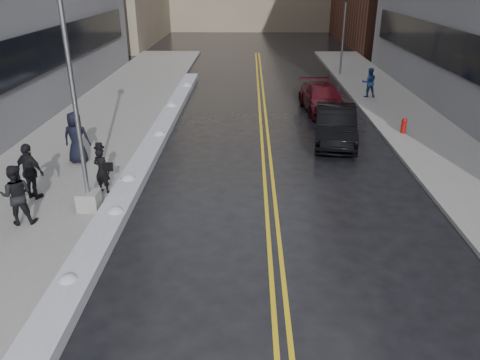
{
  "coord_description": "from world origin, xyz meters",
  "views": [
    {
      "loc": [
        1.75,
        -11.17,
        7.05
      ],
      "look_at": [
        1.49,
        1.78,
        1.3
      ],
      "focal_mm": 35.0,
      "sensor_mm": 36.0,
      "label": 1
    }
  ],
  "objects_px": {
    "lamppost": "(80,138)",
    "car_black": "(335,125)",
    "pedestrian_east": "(369,82)",
    "pedestrian_b": "(17,195)",
    "car_maroon": "(323,98)",
    "fire_hydrant": "(404,125)",
    "pedestrian_c": "(76,138)",
    "traffic_signal": "(344,28)",
    "pedestrian_fedora": "(102,170)",
    "pedestrian_d": "(30,172)"
  },
  "relations": [
    {
      "from": "pedestrian_fedora",
      "to": "lamppost",
      "type": "bearing_deg",
      "value": 104.69
    },
    {
      "from": "pedestrian_c",
      "to": "car_maroon",
      "type": "height_order",
      "value": "pedestrian_c"
    },
    {
      "from": "pedestrian_b",
      "to": "lamppost",
      "type": "bearing_deg",
      "value": -164.75
    },
    {
      "from": "pedestrian_c",
      "to": "traffic_signal",
      "type": "bearing_deg",
      "value": -126.57
    },
    {
      "from": "fire_hydrant",
      "to": "car_maroon",
      "type": "height_order",
      "value": "car_maroon"
    },
    {
      "from": "lamppost",
      "to": "car_black",
      "type": "bearing_deg",
      "value": 38.18
    },
    {
      "from": "traffic_signal",
      "to": "pedestrian_east",
      "type": "bearing_deg",
      "value": -86.27
    },
    {
      "from": "pedestrian_east",
      "to": "car_maroon",
      "type": "distance_m",
      "value": 4.2
    },
    {
      "from": "traffic_signal",
      "to": "car_maroon",
      "type": "xyz_separation_m",
      "value": [
        -2.7,
        -9.71,
        -2.68
      ]
    },
    {
      "from": "pedestrian_c",
      "to": "pedestrian_d",
      "type": "bearing_deg",
      "value": 83.01
    },
    {
      "from": "pedestrian_fedora",
      "to": "car_maroon",
      "type": "xyz_separation_m",
      "value": [
        9.0,
        11.01,
        -0.23
      ]
    },
    {
      "from": "car_black",
      "to": "pedestrian_c",
      "type": "bearing_deg",
      "value": -156.64
    },
    {
      "from": "lamppost",
      "to": "pedestrian_east",
      "type": "bearing_deg",
      "value": 50.82
    },
    {
      "from": "pedestrian_east",
      "to": "car_black",
      "type": "relative_size",
      "value": 0.35
    },
    {
      "from": "pedestrian_b",
      "to": "fire_hydrant",
      "type": "bearing_deg",
      "value": -159.93
    },
    {
      "from": "pedestrian_c",
      "to": "car_black",
      "type": "height_order",
      "value": "pedestrian_c"
    },
    {
      "from": "car_maroon",
      "to": "traffic_signal",
      "type": "bearing_deg",
      "value": 69.32
    },
    {
      "from": "traffic_signal",
      "to": "lamppost",
      "type": "bearing_deg",
      "value": -118.21
    },
    {
      "from": "traffic_signal",
      "to": "pedestrian_c",
      "type": "relative_size",
      "value": 2.92
    },
    {
      "from": "pedestrian_fedora",
      "to": "pedestrian_d",
      "type": "height_order",
      "value": "pedestrian_d"
    },
    {
      "from": "lamppost",
      "to": "car_black",
      "type": "xyz_separation_m",
      "value": [
        8.91,
        7.01,
        -1.72
      ]
    },
    {
      "from": "car_black",
      "to": "car_maroon",
      "type": "xyz_separation_m",
      "value": [
        0.18,
        5.28,
        -0.09
      ]
    },
    {
      "from": "traffic_signal",
      "to": "fire_hydrant",
      "type": "bearing_deg",
      "value": -87.95
    },
    {
      "from": "traffic_signal",
      "to": "pedestrian_b",
      "type": "distance_m",
      "value": 26.74
    },
    {
      "from": "pedestrian_c",
      "to": "lamppost",
      "type": "bearing_deg",
      "value": 112.94
    },
    {
      "from": "pedestrian_b",
      "to": "car_maroon",
      "type": "height_order",
      "value": "pedestrian_b"
    },
    {
      "from": "lamppost",
      "to": "fire_hydrant",
      "type": "height_order",
      "value": "lamppost"
    },
    {
      "from": "fire_hydrant",
      "to": "pedestrian_fedora",
      "type": "relative_size",
      "value": 0.46
    },
    {
      "from": "fire_hydrant",
      "to": "car_maroon",
      "type": "distance_m",
      "value": 5.35
    },
    {
      "from": "lamppost",
      "to": "car_black",
      "type": "distance_m",
      "value": 11.47
    },
    {
      "from": "traffic_signal",
      "to": "car_maroon",
      "type": "relative_size",
      "value": 1.2
    },
    {
      "from": "car_black",
      "to": "pedestrian_fedora",
      "type": "bearing_deg",
      "value": -139.44
    },
    {
      "from": "pedestrian_east",
      "to": "pedestrian_b",
      "type": "bearing_deg",
      "value": 48.24
    },
    {
      "from": "pedestrian_b",
      "to": "car_black",
      "type": "xyz_separation_m",
      "value": [
        10.68,
        7.93,
        -0.26
      ]
    },
    {
      "from": "fire_hydrant",
      "to": "pedestrian_c",
      "type": "height_order",
      "value": "pedestrian_c"
    },
    {
      "from": "pedestrian_c",
      "to": "car_black",
      "type": "bearing_deg",
      "value": -163.91
    },
    {
      "from": "fire_hydrant",
      "to": "traffic_signal",
      "type": "bearing_deg",
      "value": 92.05
    },
    {
      "from": "pedestrian_east",
      "to": "fire_hydrant",
      "type": "bearing_deg",
      "value": 89.93
    },
    {
      "from": "pedestrian_c",
      "to": "pedestrian_d",
      "type": "height_order",
      "value": "pedestrian_c"
    },
    {
      "from": "pedestrian_fedora",
      "to": "pedestrian_b",
      "type": "distance_m",
      "value": 2.89
    },
    {
      "from": "fire_hydrant",
      "to": "pedestrian_b",
      "type": "xyz_separation_m",
      "value": [
        -14.07,
        -8.92,
        0.53
      ]
    },
    {
      "from": "car_black",
      "to": "lamppost",
      "type": "bearing_deg",
      "value": -134.29
    },
    {
      "from": "fire_hydrant",
      "to": "pedestrian_fedora",
      "type": "distance_m",
      "value": 13.93
    },
    {
      "from": "pedestrian_b",
      "to": "pedestrian_east",
      "type": "height_order",
      "value": "pedestrian_b"
    },
    {
      "from": "pedestrian_fedora",
      "to": "car_black",
      "type": "height_order",
      "value": "pedestrian_fedora"
    },
    {
      "from": "car_black",
      "to": "pedestrian_east",
      "type": "bearing_deg",
      "value": 74.92
    },
    {
      "from": "pedestrian_b",
      "to": "pedestrian_d",
      "type": "height_order",
      "value": "pedestrian_d"
    },
    {
      "from": "pedestrian_d",
      "to": "fire_hydrant",
      "type": "bearing_deg",
      "value": -130.2
    },
    {
      "from": "pedestrian_c",
      "to": "car_maroon",
      "type": "xyz_separation_m",
      "value": [
        10.77,
        8.28,
        -0.45
      ]
    },
    {
      "from": "pedestrian_b",
      "to": "pedestrian_east",
      "type": "distance_m",
      "value": 21.24
    }
  ]
}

